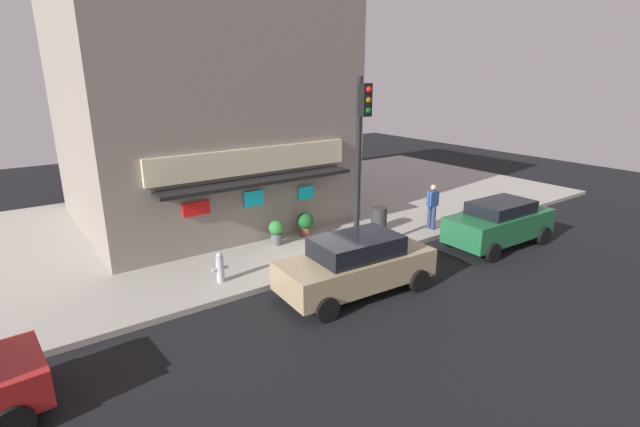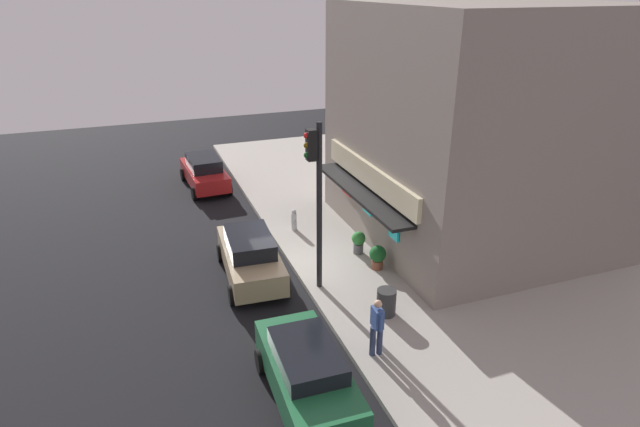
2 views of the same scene
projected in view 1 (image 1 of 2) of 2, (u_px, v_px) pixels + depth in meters
ground_plane at (320, 275)px, 13.91m from camera, size 49.07×49.07×0.00m
sidewalk at (228, 220)px, 18.86m from camera, size 32.71×12.84×0.16m
corner_building at (200, 107)px, 18.21m from camera, size 9.51×9.47×8.73m
traffic_light at (361, 145)px, 14.07m from camera, size 0.32×0.58×5.57m
fire_hydrant at (220, 268)px, 12.96m from camera, size 0.46×0.22×0.88m
trash_can at (379, 218)px, 17.35m from camera, size 0.59×0.59×0.84m
pedestrian at (432, 205)px, 17.24m from camera, size 0.55×0.37×1.71m
potted_plant_by_doorway at (305, 223)px, 16.62m from camera, size 0.60×0.60×0.87m
potted_plant_by_window at (276, 231)px, 15.77m from camera, size 0.52×0.52×0.86m
parked_car_green at (499, 223)px, 16.04m from camera, size 4.15×1.98×1.60m
parked_car_tan at (356, 264)px, 12.56m from camera, size 4.44×2.17×1.64m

